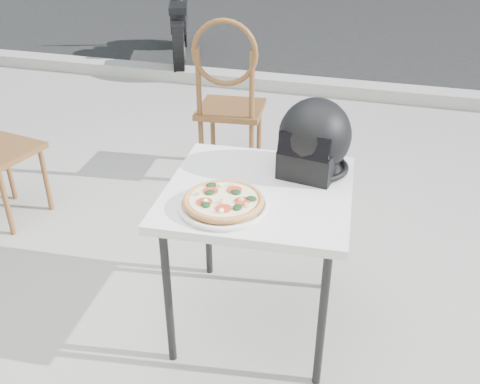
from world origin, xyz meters
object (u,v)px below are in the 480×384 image
(plate, at_px, (223,206))
(cafe_chair_main, at_px, (228,93))
(cafe_table_main, at_px, (258,202))
(pizza, at_px, (223,200))
(helmet, at_px, (314,140))
(motorcycle, at_px, (180,25))

(plate, relative_size, cafe_chair_main, 0.39)
(cafe_table_main, distance_m, pizza, 0.23)
(helmet, relative_size, cafe_chair_main, 0.33)
(cafe_table_main, relative_size, cafe_chair_main, 0.72)
(cafe_table_main, distance_m, helmet, 0.34)
(cafe_chair_main, bearing_deg, cafe_table_main, 106.33)
(motorcycle, bearing_deg, plate, -86.42)
(helmet, relative_size, motorcycle, 0.20)
(pizza, relative_size, cafe_chair_main, 0.33)
(cafe_table_main, bearing_deg, pizza, -115.05)
(plate, distance_m, helmet, 0.50)
(plate, height_order, cafe_chair_main, cafe_chair_main)
(cafe_table_main, xyz_separation_m, pizza, (-0.09, -0.19, 0.10))
(pizza, distance_m, helmet, 0.49)
(pizza, height_order, motorcycle, motorcycle)
(plate, height_order, helmet, helmet)
(pizza, relative_size, motorcycle, 0.20)
(cafe_table_main, bearing_deg, plate, -115.05)
(helmet, height_order, motorcycle, helmet)
(cafe_table_main, distance_m, motorcycle, 4.46)
(plate, relative_size, motorcycle, 0.24)
(cafe_table_main, bearing_deg, motorcycle, 116.33)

